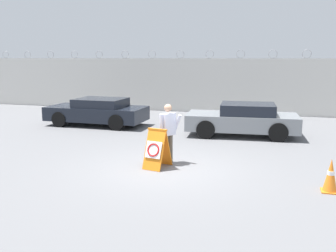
# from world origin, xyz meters

# --- Properties ---
(ground_plane) EXTENTS (90.00, 90.00, 0.00)m
(ground_plane) POSITION_xyz_m (0.00, 0.00, 0.00)
(ground_plane) COLOR slate
(perimeter_wall) EXTENTS (36.00, 0.30, 3.45)m
(perimeter_wall) POSITION_xyz_m (-0.00, 11.15, 1.51)
(perimeter_wall) COLOR silver
(perimeter_wall) RESTS_ON ground_plane
(barricade_sign) EXTENTS (0.69, 0.88, 1.11)m
(barricade_sign) POSITION_xyz_m (-0.29, 0.04, 0.55)
(barricade_sign) COLOR orange
(barricade_sign) RESTS_ON ground_plane
(security_guard) EXTENTS (0.59, 0.58, 1.73)m
(security_guard) POSITION_xyz_m (-0.13, 0.60, 0.96)
(security_guard) COLOR #514C42
(security_guard) RESTS_ON ground_plane
(traffic_cone_near) EXTENTS (0.37, 0.37, 0.79)m
(traffic_cone_near) POSITION_xyz_m (4.12, -0.68, 0.39)
(traffic_cone_near) COLOR orange
(traffic_cone_near) RESTS_ON ground_plane
(parked_car_front_coupe) EXTENTS (4.45, 2.02, 1.23)m
(parked_car_front_coupe) POSITION_xyz_m (-4.94, 5.63, 0.63)
(parked_car_front_coupe) COLOR black
(parked_car_front_coupe) RESTS_ON ground_plane
(parked_car_rear_sedan) EXTENTS (4.42, 2.23, 1.27)m
(parked_car_rear_sedan) POSITION_xyz_m (1.61, 5.15, 0.65)
(parked_car_rear_sedan) COLOR black
(parked_car_rear_sedan) RESTS_ON ground_plane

